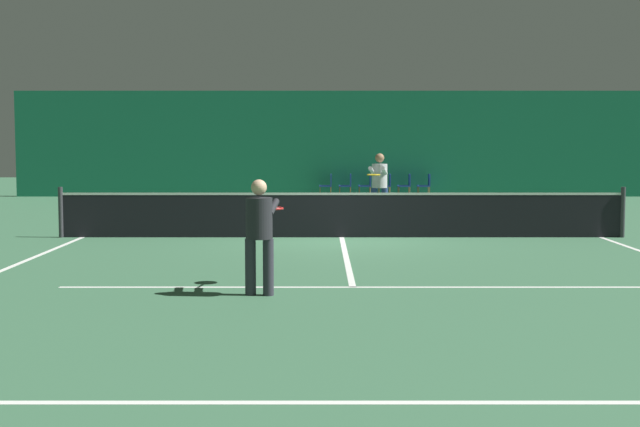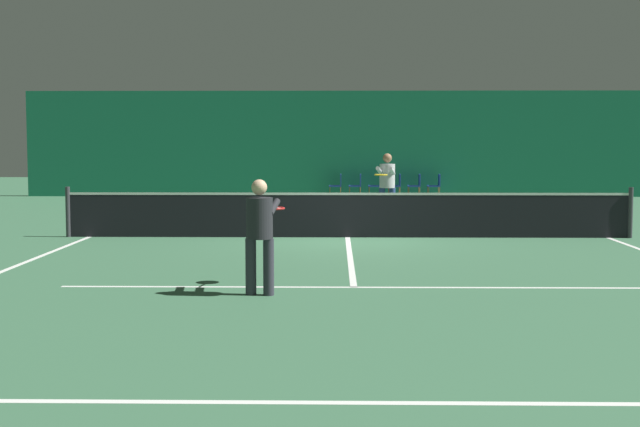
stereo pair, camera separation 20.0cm
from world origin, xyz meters
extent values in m
plane|color=#386647|center=(0.00, 0.00, 0.00)|extent=(60.00, 60.00, 0.00)
cube|color=#196B4C|center=(0.00, 13.60, 1.91)|extent=(23.00, 0.12, 3.83)
cube|color=white|center=(0.00, 11.90, 0.00)|extent=(11.00, 0.10, 0.00)
cube|color=white|center=(0.00, -11.90, 0.00)|extent=(11.00, 0.10, 0.00)
cube|color=white|center=(0.00, 6.40, 0.00)|extent=(8.25, 0.10, 0.00)
cube|color=white|center=(0.00, -6.40, 0.00)|extent=(8.25, 0.10, 0.00)
cube|color=white|center=(-5.50, 0.00, 0.00)|extent=(0.10, 23.80, 0.00)
cube|color=white|center=(5.50, 0.00, 0.00)|extent=(0.10, 23.80, 0.00)
cube|color=white|center=(0.00, 0.00, 0.00)|extent=(0.10, 12.80, 0.00)
cube|color=black|center=(0.00, 0.00, 0.47)|extent=(11.90, 0.02, 0.95)
cube|color=white|center=(0.00, 0.00, 0.92)|extent=(11.90, 0.02, 0.05)
cylinder|color=#333338|center=(-5.95, 0.00, 0.53)|extent=(0.10, 0.10, 1.07)
cylinder|color=#333338|center=(5.95, 0.00, 0.53)|extent=(0.10, 0.10, 1.07)
cylinder|color=#2D2D38|center=(-1.39, -7.02, 0.38)|extent=(0.16, 0.16, 0.76)
cylinder|color=#2D2D38|center=(-1.15, -7.05, 0.38)|extent=(0.16, 0.16, 0.76)
cylinder|color=#232328|center=(-1.27, -7.04, 1.03)|extent=(0.40, 0.40, 0.55)
sphere|color=#DBAD89|center=(-1.27, -7.04, 1.44)|extent=(0.21, 0.21, 0.21)
cylinder|color=#232328|center=(-1.38, -6.77, 1.15)|extent=(0.16, 0.53, 0.22)
cylinder|color=#232328|center=(-1.09, -6.81, 1.15)|extent=(0.16, 0.53, 0.22)
cylinder|color=black|center=(-1.18, -6.39, 1.09)|extent=(0.07, 0.31, 0.03)
torus|color=red|center=(-1.15, -6.09, 1.09)|extent=(0.37, 0.37, 0.03)
cylinder|color=silver|center=(-1.15, -6.09, 1.09)|extent=(0.31, 0.31, 0.00)
cylinder|color=navy|center=(1.19, 3.92, 0.42)|extent=(0.19, 0.19, 0.84)
cylinder|color=navy|center=(0.93, 3.98, 0.42)|extent=(0.19, 0.19, 0.84)
cylinder|color=#B7B7BC|center=(1.06, 3.95, 1.14)|extent=(0.47, 0.47, 0.61)
sphere|color=#936B4C|center=(1.06, 3.95, 1.60)|extent=(0.23, 0.23, 0.23)
cylinder|color=#B7B7BC|center=(1.16, 3.65, 1.28)|extent=(0.22, 0.59, 0.24)
cylinder|color=#B7B7BC|center=(0.85, 3.71, 1.28)|extent=(0.22, 0.59, 0.24)
cylinder|color=black|center=(0.91, 3.26, 1.21)|extent=(0.09, 0.31, 0.03)
torus|color=gold|center=(0.85, 2.96, 1.21)|extent=(0.39, 0.39, 0.03)
cylinder|color=silver|center=(0.85, 2.96, 1.21)|extent=(0.33, 0.33, 0.00)
cylinder|color=brown|center=(-0.46, 13.24, 0.20)|extent=(0.03, 0.03, 0.39)
cylinder|color=brown|center=(-0.46, 12.86, 0.20)|extent=(0.03, 0.03, 0.39)
cylinder|color=brown|center=(-0.08, 13.24, 0.20)|extent=(0.03, 0.03, 0.39)
cylinder|color=brown|center=(-0.08, 12.86, 0.20)|extent=(0.03, 0.03, 0.39)
cube|color=navy|center=(-0.27, 13.05, 0.41)|extent=(0.44, 0.44, 0.05)
cube|color=navy|center=(-0.07, 13.05, 0.64)|extent=(0.04, 0.44, 0.40)
cylinder|color=brown|center=(0.25, 13.24, 0.20)|extent=(0.03, 0.03, 0.39)
cylinder|color=brown|center=(0.25, 12.86, 0.20)|extent=(0.03, 0.03, 0.39)
cylinder|color=brown|center=(0.63, 13.24, 0.20)|extent=(0.03, 0.03, 0.39)
cylinder|color=brown|center=(0.63, 12.86, 0.20)|extent=(0.03, 0.03, 0.39)
cube|color=navy|center=(0.44, 13.05, 0.41)|extent=(0.44, 0.44, 0.05)
cube|color=navy|center=(0.64, 13.05, 0.64)|extent=(0.04, 0.44, 0.40)
cylinder|color=brown|center=(0.95, 13.24, 0.20)|extent=(0.03, 0.03, 0.39)
cylinder|color=brown|center=(0.95, 12.86, 0.20)|extent=(0.03, 0.03, 0.39)
cylinder|color=brown|center=(1.33, 13.24, 0.20)|extent=(0.03, 0.03, 0.39)
cylinder|color=brown|center=(1.33, 12.86, 0.20)|extent=(0.03, 0.03, 0.39)
cube|color=navy|center=(1.14, 13.05, 0.41)|extent=(0.44, 0.44, 0.05)
cube|color=navy|center=(1.34, 13.05, 0.64)|extent=(0.04, 0.44, 0.40)
cylinder|color=brown|center=(1.65, 13.24, 0.20)|extent=(0.03, 0.03, 0.39)
cylinder|color=brown|center=(1.65, 12.86, 0.20)|extent=(0.03, 0.03, 0.39)
cylinder|color=brown|center=(2.03, 13.24, 0.20)|extent=(0.03, 0.03, 0.39)
cylinder|color=brown|center=(2.03, 12.86, 0.20)|extent=(0.03, 0.03, 0.39)
cube|color=navy|center=(1.84, 13.05, 0.41)|extent=(0.44, 0.44, 0.05)
cube|color=navy|center=(2.04, 13.05, 0.64)|extent=(0.04, 0.44, 0.40)
cylinder|color=brown|center=(2.35, 13.24, 0.20)|extent=(0.03, 0.03, 0.39)
cylinder|color=brown|center=(2.35, 12.86, 0.20)|extent=(0.03, 0.03, 0.39)
cylinder|color=brown|center=(2.73, 13.24, 0.20)|extent=(0.03, 0.03, 0.39)
cylinder|color=brown|center=(2.73, 12.86, 0.20)|extent=(0.03, 0.03, 0.39)
cube|color=navy|center=(2.54, 13.05, 0.41)|extent=(0.44, 0.44, 0.05)
cube|color=navy|center=(2.74, 13.05, 0.64)|extent=(0.04, 0.44, 0.40)
cylinder|color=brown|center=(3.06, 13.24, 0.20)|extent=(0.03, 0.03, 0.39)
cylinder|color=brown|center=(3.06, 12.86, 0.20)|extent=(0.03, 0.03, 0.39)
cylinder|color=brown|center=(3.44, 13.24, 0.20)|extent=(0.03, 0.03, 0.39)
cylinder|color=brown|center=(3.44, 12.86, 0.20)|extent=(0.03, 0.03, 0.39)
cube|color=navy|center=(3.25, 13.05, 0.41)|extent=(0.44, 0.44, 0.05)
cube|color=navy|center=(3.45, 13.05, 0.64)|extent=(0.04, 0.44, 0.40)
camera|label=1|loc=(-0.46, -18.76, 2.07)|focal=50.00mm
camera|label=2|loc=(-0.26, -18.76, 2.07)|focal=50.00mm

